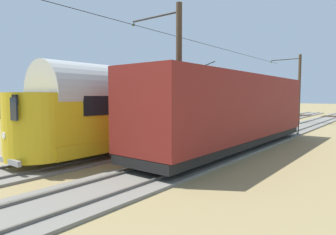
{
  "coord_description": "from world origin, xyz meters",
  "views": [
    {
      "loc": [
        -8.86,
        13.91,
        2.84
      ],
      "look_at": [
        1.5,
        0.81,
        1.61
      ],
      "focal_mm": 31.06,
      "sensor_mm": 36.0,
      "label": 1
    }
  ],
  "objects_px": {
    "coach_adjacent": "(233,109)",
    "catenary_pole_foreground": "(298,88)",
    "vintage_streetcar": "(163,106)",
    "switch_stand": "(298,126)",
    "catenary_pole_mid_near": "(177,77)"
  },
  "relations": [
    {
      "from": "coach_adjacent",
      "to": "switch_stand",
      "type": "bearing_deg",
      "value": -99.05
    },
    {
      "from": "coach_adjacent",
      "to": "catenary_pole_mid_near",
      "type": "distance_m",
      "value": 3.82
    },
    {
      "from": "coach_adjacent",
      "to": "catenary_pole_foreground",
      "type": "height_order",
      "value": "catenary_pole_foreground"
    },
    {
      "from": "coach_adjacent",
      "to": "switch_stand",
      "type": "distance_m",
      "value": 8.16
    },
    {
      "from": "catenary_pole_mid_near",
      "to": "switch_stand",
      "type": "height_order",
      "value": "catenary_pole_mid_near"
    },
    {
      "from": "vintage_streetcar",
      "to": "catenary_pole_foreground",
      "type": "bearing_deg",
      "value": -98.71
    },
    {
      "from": "catenary_pole_foreground",
      "to": "switch_stand",
      "type": "relative_size",
      "value": 5.74
    },
    {
      "from": "catenary_pole_mid_near",
      "to": "catenary_pole_foreground",
      "type": "bearing_deg",
      "value": -90.0
    },
    {
      "from": "vintage_streetcar",
      "to": "switch_stand",
      "type": "relative_size",
      "value": 14.42
    },
    {
      "from": "vintage_streetcar",
      "to": "coach_adjacent",
      "type": "relative_size",
      "value": 1.23
    },
    {
      "from": "coach_adjacent",
      "to": "catenary_pole_foreground",
      "type": "bearing_deg",
      "value": -85.82
    },
    {
      "from": "vintage_streetcar",
      "to": "catenary_pole_foreground",
      "type": "distance_m",
      "value": 18.8
    },
    {
      "from": "coach_adjacent",
      "to": "catenary_pole_foreground",
      "type": "relative_size",
      "value": 2.04
    },
    {
      "from": "coach_adjacent",
      "to": "catenary_pole_foreground",
      "type": "xyz_separation_m",
      "value": [
        1.29,
        -17.66,
        1.56
      ]
    },
    {
      "from": "vintage_streetcar",
      "to": "coach_adjacent",
      "type": "distance_m",
      "value": 4.22
    }
  ]
}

